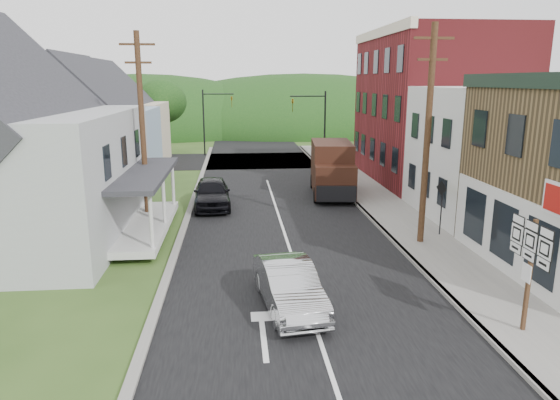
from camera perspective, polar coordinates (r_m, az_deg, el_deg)
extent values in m
plane|color=#2D4719|center=(17.60, 2.32, -9.24)|extent=(120.00, 120.00, 0.00)
cube|color=black|center=(27.05, -0.41, -1.06)|extent=(9.00, 90.00, 0.02)
cube|color=black|center=(43.68, -2.26, 4.54)|extent=(60.00, 9.00, 0.02)
cube|color=slate|center=(26.28, 12.90, -1.68)|extent=(2.80, 55.00, 0.15)
cube|color=slate|center=(25.90, 10.05, -1.76)|extent=(0.20, 55.00, 0.15)
cube|color=slate|center=(25.14, -10.65, -2.29)|extent=(0.30, 55.00, 0.12)
cube|color=silver|center=(27.39, 24.43, 4.85)|extent=(8.00, 7.00, 6.50)
cube|color=maroon|center=(35.77, 17.23, 10.03)|extent=(8.00, 12.00, 10.00)
cube|color=#ABAEB1|center=(24.52, -28.75, 2.32)|extent=(10.00, 12.00, 5.50)
cube|color=#90A7C4|center=(34.52, -20.04, 5.53)|extent=(7.00, 8.00, 5.00)
cube|color=beige|center=(43.33, -17.71, 7.18)|extent=(7.00, 8.00, 5.00)
cylinder|color=#472D19|center=(21.20, 16.47, 6.72)|extent=(0.26, 0.26, 9.00)
cube|color=#472D19|center=(21.13, 17.20, 17.27)|extent=(1.60, 0.10, 0.10)
cube|color=#472D19|center=(21.09, 17.04, 15.10)|extent=(1.20, 0.10, 0.10)
cylinder|color=#472D19|center=(24.59, -15.44, 7.65)|extent=(0.26, 0.26, 9.00)
cube|color=#472D19|center=(24.53, -16.03, 16.74)|extent=(1.60, 0.10, 0.10)
cube|color=#472D19|center=(24.49, -15.91, 14.88)|extent=(1.20, 0.10, 0.10)
cylinder|color=black|center=(40.41, 5.13, 8.05)|extent=(0.14, 0.14, 6.00)
cylinder|color=black|center=(40.03, 3.19, 11.77)|extent=(2.80, 0.10, 0.10)
imported|color=olive|center=(39.90, 1.45, 10.77)|extent=(0.16, 0.20, 1.00)
cylinder|color=black|center=(46.83, -8.71, 8.70)|extent=(0.14, 0.14, 6.00)
cylinder|color=black|center=(46.63, -7.07, 11.93)|extent=(2.80, 0.10, 0.10)
imported|color=olive|center=(46.63, -5.54, 11.11)|extent=(0.16, 0.20, 1.00)
cylinder|color=#382616|center=(48.82, -13.29, 7.46)|extent=(0.36, 0.36, 3.92)
ellipsoid|color=black|center=(48.61, -13.48, 10.90)|extent=(4.80, 4.80, 4.08)
ellipsoid|color=black|center=(71.45, -3.42, 8.02)|extent=(90.00, 30.00, 16.00)
imported|color=#B8B9BE|center=(15.38, 1.04, -9.82)|extent=(2.08, 4.50, 1.43)
imported|color=black|center=(27.51, -7.79, 0.80)|extent=(2.16, 4.85, 1.62)
cube|color=black|center=(30.68, 5.89, 3.95)|extent=(2.74, 4.60, 2.89)
cube|color=black|center=(28.23, 6.32, 2.07)|extent=(2.45, 1.83, 1.89)
cube|color=black|center=(28.28, 6.32, 3.74)|extent=(2.21, 1.41, 0.05)
cube|color=black|center=(27.51, 6.45, 0.70)|extent=(2.20, 0.38, 0.90)
cylinder|color=black|center=(28.42, 4.15, 0.55)|extent=(0.37, 0.92, 0.90)
cylinder|color=black|center=(28.61, 8.34, 0.53)|extent=(0.37, 0.92, 0.90)
cylinder|color=black|center=(32.31, 3.76, 2.14)|extent=(0.37, 0.92, 0.90)
cylinder|color=black|center=(32.48, 7.46, 2.11)|extent=(0.37, 0.92, 0.90)
cube|color=#472D19|center=(15.03, 26.58, -7.76)|extent=(0.10, 0.10, 3.14)
cube|color=black|center=(14.70, 26.81, -4.19)|extent=(0.05, 1.79, 0.07)
cube|color=white|center=(14.07, 28.20, -3.37)|extent=(0.02, 0.49, 0.20)
cube|color=white|center=(14.18, 28.02, -4.93)|extent=(0.02, 0.54, 0.49)
cube|color=white|center=(14.30, 27.84, -6.47)|extent=(0.02, 0.49, 0.25)
cube|color=white|center=(14.57, 26.86, -2.68)|extent=(0.02, 0.49, 0.20)
cube|color=white|center=(14.68, 26.69, -4.19)|extent=(0.02, 0.54, 0.49)
cube|color=white|center=(14.80, 26.53, -5.69)|extent=(0.02, 0.49, 0.25)
cube|color=white|center=(15.08, 25.61, -2.03)|extent=(0.02, 0.49, 0.20)
cube|color=white|center=(15.19, 25.45, -3.50)|extent=(0.02, 0.54, 0.49)
cube|color=white|center=(15.30, 25.30, -4.95)|extent=(0.02, 0.49, 0.25)
cube|color=white|center=(14.95, 26.33, -7.47)|extent=(0.02, 0.40, 0.49)
cylinder|color=black|center=(23.00, 17.95, -1.03)|extent=(0.07, 0.07, 2.29)
cube|color=black|center=(22.76, 17.98, 1.29)|extent=(0.21, 0.65, 0.67)
cube|color=#D6D30B|center=(22.77, 18.01, 1.29)|extent=(0.20, 0.58, 0.61)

